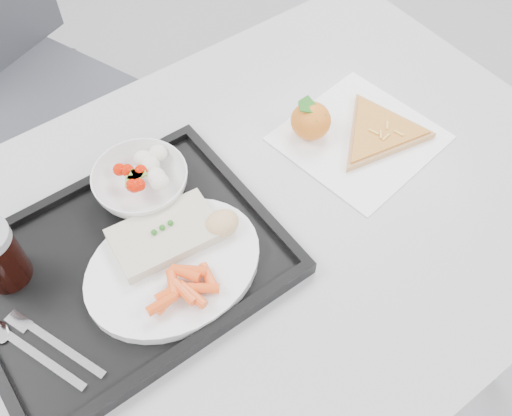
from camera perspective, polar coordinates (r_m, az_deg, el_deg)
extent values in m
cube|color=silver|center=(0.92, -1.05, -2.30)|extent=(1.20, 0.80, 0.03)
cylinder|color=#47474C|center=(1.60, 7.83, 8.26)|extent=(0.04, 0.04, 0.72)
cube|color=#34353B|center=(1.61, -21.00, 9.33)|extent=(0.54, 0.54, 0.04)
cylinder|color=#47474C|center=(1.65, -21.67, -2.80)|extent=(0.03, 0.03, 0.43)
cylinder|color=#47474C|center=(1.68, -10.88, 3.19)|extent=(0.03, 0.03, 0.43)
cylinder|color=#47474C|center=(1.92, -16.27, 9.88)|extent=(0.03, 0.03, 0.43)
cube|color=black|center=(0.88, -12.82, -5.66)|extent=(0.45, 0.35, 0.01)
cube|color=black|center=(0.97, -17.65, 1.79)|extent=(0.45, 0.02, 0.01)
cube|color=black|center=(0.80, -7.13, -13.70)|extent=(0.45, 0.02, 0.01)
cube|color=black|center=(0.92, -1.28, 1.59)|extent=(0.02, 0.32, 0.01)
cylinder|color=white|center=(0.85, -8.23, -5.79)|extent=(0.27, 0.27, 0.02)
cube|color=beige|center=(0.86, -9.08, -2.64)|extent=(0.17, 0.11, 0.02)
sphere|color=#236B1C|center=(0.85, -10.16, -2.40)|extent=(0.01, 0.01, 0.01)
sphere|color=#236B1C|center=(0.85, -9.36, -1.94)|extent=(0.01, 0.01, 0.01)
sphere|color=#236B1C|center=(0.86, -8.56, -1.48)|extent=(0.01, 0.01, 0.01)
ellipsoid|color=#EBB88B|center=(0.86, -3.41, -1.54)|extent=(0.06, 0.06, 0.03)
imported|color=white|center=(0.93, -11.41, 2.49)|extent=(0.15, 0.15, 0.05)
cube|color=silver|center=(0.84, -20.55, -13.97)|extent=(0.07, 0.14, 0.00)
cube|color=silver|center=(0.84, -18.84, -13.05)|extent=(0.07, 0.14, 0.00)
cube|color=silver|center=(0.88, -22.63, -10.42)|extent=(0.03, 0.04, 0.00)
cube|color=white|center=(1.04, 10.30, 6.90)|extent=(0.28, 0.27, 0.00)
ellipsoid|color=#EF6C00|center=(1.01, 5.50, 8.68)|extent=(0.09, 0.09, 0.07)
cube|color=#236B1C|center=(0.99, 5.64, 9.88)|extent=(0.03, 0.05, 0.02)
cube|color=#236B1C|center=(0.99, 5.64, 9.88)|extent=(0.05, 0.04, 0.02)
cylinder|color=tan|center=(1.05, 12.23, 7.35)|extent=(0.27, 0.27, 0.01)
cylinder|color=#B4280E|center=(1.04, 12.30, 7.65)|extent=(0.24, 0.24, 0.00)
cube|color=#EABC47|center=(1.04, 14.07, 7.28)|extent=(0.01, 0.02, 0.00)
cube|color=#EABC47|center=(1.03, 11.66, 7.47)|extent=(0.01, 0.02, 0.00)
cube|color=#EABC47|center=(1.03, 12.87, 6.93)|extent=(0.02, 0.01, 0.00)
cube|color=#EABC47|center=(1.05, 12.98, 8.06)|extent=(0.02, 0.02, 0.00)
cube|color=#EABC47|center=(1.03, 12.36, 7.20)|extent=(0.01, 0.02, 0.00)
cylinder|color=#F6521A|center=(0.81, -7.08, -6.48)|extent=(0.04, 0.04, 0.01)
cylinder|color=#F6521A|center=(0.80, -8.84, -9.12)|extent=(0.05, 0.03, 0.01)
cylinder|color=#F6521A|center=(0.82, -4.77, -6.91)|extent=(0.02, 0.05, 0.01)
cylinder|color=#F6521A|center=(0.80, -9.41, -9.42)|extent=(0.04, 0.02, 0.01)
cylinder|color=#F6521A|center=(0.81, -5.25, -7.98)|extent=(0.04, 0.04, 0.01)
cylinder|color=#F6521A|center=(0.81, -8.54, -8.29)|extent=(0.04, 0.02, 0.01)
cylinder|color=#F6521A|center=(0.82, -6.55, -6.22)|extent=(0.04, 0.04, 0.01)
cylinder|color=#F6521A|center=(0.80, -6.27, -8.72)|extent=(0.02, 0.05, 0.01)
cylinder|color=#F6521A|center=(0.80, -7.22, -8.34)|extent=(0.02, 0.05, 0.01)
cylinder|color=#F6521A|center=(0.81, -8.34, -7.50)|extent=(0.03, 0.05, 0.01)
sphere|color=red|center=(0.93, -11.45, 3.64)|extent=(0.02, 0.02, 0.02)
sphere|color=red|center=(0.91, -11.63, 2.28)|extent=(0.02, 0.02, 0.02)
sphere|color=red|center=(0.91, -12.27, 2.22)|extent=(0.02, 0.02, 0.02)
sphere|color=red|center=(0.94, -12.75, 3.70)|extent=(0.02, 0.02, 0.02)
sphere|color=red|center=(0.94, -13.50, 3.75)|extent=(0.02, 0.02, 0.02)
sphere|color=red|center=(0.91, -12.08, 2.13)|extent=(0.02, 0.02, 0.02)
ellipsoid|color=silver|center=(0.91, -9.63, 2.64)|extent=(0.03, 0.03, 0.02)
ellipsoid|color=silver|center=(0.92, -9.96, 3.15)|extent=(0.03, 0.03, 0.02)
ellipsoid|color=silver|center=(0.94, -10.53, 4.29)|extent=(0.03, 0.03, 0.02)
ellipsoid|color=silver|center=(0.95, -9.74, 5.46)|extent=(0.03, 0.03, 0.02)
ellipsoid|color=silver|center=(0.95, -11.23, 4.86)|extent=(0.03, 0.03, 0.02)
cube|color=olive|center=(0.91, -12.30, 2.64)|extent=(0.03, 0.03, 0.00)
cube|color=olive|center=(0.92, -11.61, 3.45)|extent=(0.02, 0.02, 0.00)
cube|color=olive|center=(0.92, -11.95, 3.16)|extent=(0.03, 0.03, 0.00)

